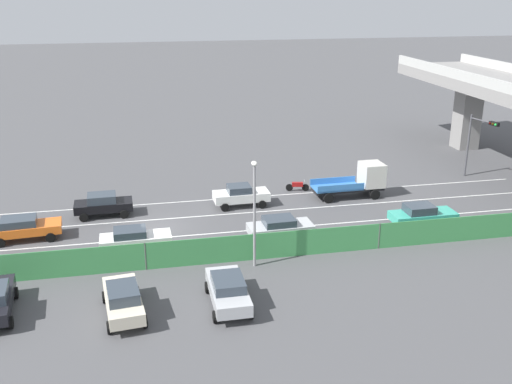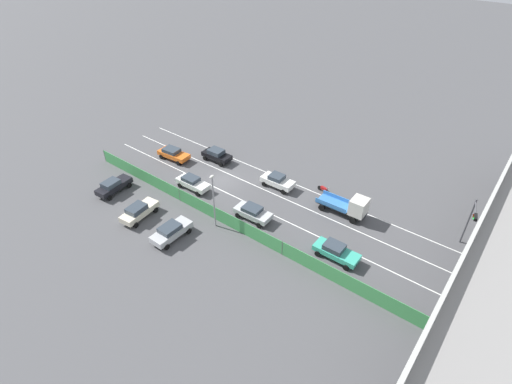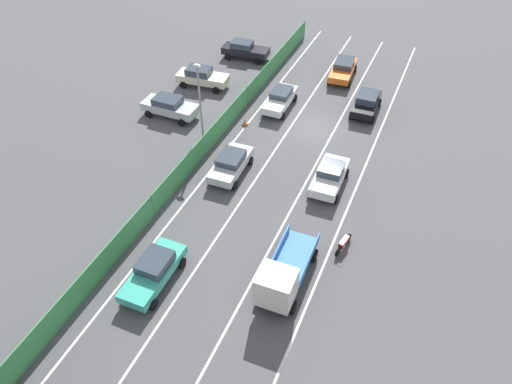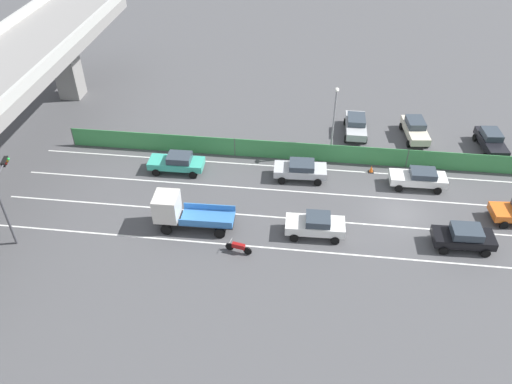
% 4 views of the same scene
% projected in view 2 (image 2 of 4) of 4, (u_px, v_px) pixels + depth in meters
% --- Properties ---
extents(ground_plane, '(300.00, 300.00, 0.00)m').
position_uv_depth(ground_plane, '(222.00, 180.00, 51.52)').
color(ground_plane, '#4C4C4F').
extents(lane_line_left_edge, '(0.14, 48.73, 0.01)m').
position_uv_depth(lane_line_left_edge, '(285.00, 180.00, 51.61)').
color(lane_line_left_edge, silver).
rests_on(lane_line_left_edge, ground).
extents(lane_line_mid_left, '(0.14, 48.73, 0.01)m').
position_uv_depth(lane_line_mid_left, '(269.00, 192.00, 49.44)').
color(lane_line_mid_left, silver).
rests_on(lane_line_mid_left, ground).
extents(lane_line_mid_right, '(0.14, 48.73, 0.01)m').
position_uv_depth(lane_line_mid_right, '(253.00, 205.00, 47.27)').
color(lane_line_mid_right, silver).
rests_on(lane_line_mid_right, ground).
extents(lane_line_right_edge, '(0.14, 48.73, 0.01)m').
position_uv_depth(lane_line_right_edge, '(234.00, 220.00, 45.09)').
color(lane_line_right_edge, silver).
rests_on(lane_line_right_edge, ground).
extents(green_fence, '(0.10, 44.83, 1.74)m').
position_uv_depth(green_fence, '(227.00, 219.00, 43.79)').
color(green_fence, '#3D8E4C').
rests_on(green_fence, ground).
extents(car_taxi_orange, '(2.36, 4.77, 1.58)m').
position_uv_depth(car_taxi_orange, '(173.00, 153.00, 55.39)').
color(car_taxi_orange, orange).
rests_on(car_taxi_orange, ground).
extents(car_hatchback_white, '(2.11, 4.31, 1.68)m').
position_uv_depth(car_hatchback_white, '(278.00, 181.00, 49.86)').
color(car_hatchback_white, silver).
rests_on(car_hatchback_white, ground).
extents(car_taxi_teal, '(2.04, 4.66, 1.63)m').
position_uv_depth(car_taxi_teal, '(336.00, 251.00, 39.72)').
color(car_taxi_teal, teal).
rests_on(car_taxi_teal, ground).
extents(car_sedan_white, '(1.98, 4.54, 1.59)m').
position_uv_depth(car_sedan_white, '(193.00, 182.00, 49.57)').
color(car_sedan_white, white).
rests_on(car_sedan_white, ground).
extents(car_sedan_black, '(2.14, 4.26, 1.70)m').
position_uv_depth(car_sedan_black, '(217.00, 155.00, 55.04)').
color(car_sedan_black, black).
rests_on(car_sedan_black, ground).
extents(car_sedan_silver, '(2.20, 4.41, 1.56)m').
position_uv_depth(car_sedan_silver, '(253.00, 212.00, 44.78)').
color(car_sedan_silver, '#B7BABC').
rests_on(car_sedan_silver, ground).
extents(flatbed_truck_blue, '(2.32, 5.81, 2.73)m').
position_uv_depth(flatbed_truck_blue, '(351.00, 207.00, 44.80)').
color(flatbed_truck_blue, black).
rests_on(flatbed_truck_blue, ground).
extents(motorcycle, '(0.66, 1.93, 0.93)m').
position_uv_depth(motorcycle, '(324.00, 189.00, 49.12)').
color(motorcycle, black).
rests_on(motorcycle, ground).
extents(parked_sedan_dark, '(4.71, 2.24, 1.72)m').
position_uv_depth(parked_sedan_dark, '(113.00, 186.00, 48.94)').
color(parked_sedan_dark, black).
rests_on(parked_sedan_dark, ground).
extents(parked_sedan_cream, '(4.78, 2.36, 1.74)m').
position_uv_depth(parked_sedan_cream, '(139.00, 211.00, 44.86)').
color(parked_sedan_cream, beige).
rests_on(parked_sedan_cream, ground).
extents(parked_wagon_silver, '(4.65, 2.06, 1.69)m').
position_uv_depth(parked_wagon_silver, '(171.00, 231.00, 42.09)').
color(parked_wagon_silver, '#B2B5B7').
rests_on(parked_wagon_silver, ground).
extents(traffic_light, '(3.11, 0.93, 5.60)m').
position_uv_depth(traffic_light, '(471.00, 219.00, 39.05)').
color(traffic_light, '#47474C').
rests_on(traffic_light, ground).
extents(street_lamp, '(0.60, 0.36, 6.66)m').
position_uv_depth(street_lamp, '(213.00, 196.00, 41.88)').
color(street_lamp, gray).
rests_on(street_lamp, ground).
extents(traffic_cone, '(0.47, 0.47, 0.62)m').
position_uv_depth(traffic_cone, '(205.00, 203.00, 47.06)').
color(traffic_cone, orange).
rests_on(traffic_cone, ground).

